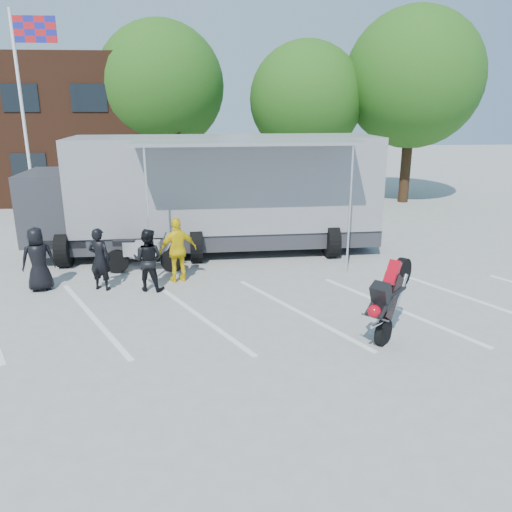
{
  "coord_description": "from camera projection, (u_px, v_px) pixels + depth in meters",
  "views": [
    {
      "loc": [
        0.84,
        -9.9,
        4.74
      ],
      "look_at": [
        1.63,
        1.34,
        1.3
      ],
      "focal_mm": 35.0,
      "sensor_mm": 36.0,
      "label": 1
    }
  ],
  "objects": [
    {
      "name": "ground",
      "position": [
        185.0,
        333.0,
        10.77
      ],
      "size": [
        100.0,
        100.0,
        0.0
      ],
      "primitive_type": "plane",
      "color": "#9E9E99",
      "rests_on": "ground"
    },
    {
      "name": "parking_bay_lines",
      "position": [
        188.0,
        314.0,
        11.72
      ],
      "size": [
        18.09,
        13.33,
        0.01
      ],
      "primitive_type": "cube",
      "rotation": [
        0.0,
        0.0,
        0.52
      ],
      "color": "white",
      "rests_on": "ground"
    },
    {
      "name": "office_building",
      "position": [
        14.0,
        129.0,
        26.26
      ],
      "size": [
        18.0,
        8.0,
        7.0
      ],
      "primitive_type": "cube",
      "color": "#482617",
      "rests_on": "ground"
    },
    {
      "name": "flagpole",
      "position": [
        28.0,
        95.0,
        18.42
      ],
      "size": [
        1.61,
        0.12,
        8.0
      ],
      "color": "white",
      "rests_on": "ground"
    },
    {
      "name": "tree_left",
      "position": [
        161.0,
        86.0,
        24.28
      ],
      "size": [
        6.12,
        6.12,
        8.64
      ],
      "color": "#382314",
      "rests_on": "ground"
    },
    {
      "name": "tree_mid",
      "position": [
        306.0,
        100.0,
        23.97
      ],
      "size": [
        5.44,
        5.44,
        7.68
      ],
      "color": "#382314",
      "rests_on": "ground"
    },
    {
      "name": "tree_right",
      "position": [
        413.0,
        79.0,
        23.55
      ],
      "size": [
        6.46,
        6.46,
        9.12
      ],
      "color": "#382314",
      "rests_on": "ground"
    },
    {
      "name": "transporter_truck",
      "position": [
        213.0,
        251.0,
        16.79
      ],
      "size": [
        12.1,
        6.28,
        3.76
      ],
      "primitive_type": null,
      "rotation": [
        0.0,
        0.0,
        0.05
      ],
      "color": "gray",
      "rests_on": "ground"
    },
    {
      "name": "parked_motorcycle",
      "position": [
        146.0,
        272.0,
        14.68
      ],
      "size": [
        2.34,
        0.8,
        1.22
      ],
      "primitive_type": null,
      "rotation": [
        0.0,
        0.0,
        1.58
      ],
      "color": "silver",
      "rests_on": "ground"
    },
    {
      "name": "stunt_bike_rider",
      "position": [
        394.0,
        334.0,
        10.73
      ],
      "size": [
        1.64,
        1.69,
        1.89
      ],
      "primitive_type": null,
      "rotation": [
        0.0,
        0.0,
        -0.75
      ],
      "color": "black",
      "rests_on": "ground"
    },
    {
      "name": "spectator_leather_a",
      "position": [
        38.0,
        259.0,
        13.03
      ],
      "size": [
        0.97,
        0.81,
        1.7
      ],
      "primitive_type": "imported",
      "rotation": [
        0.0,
        0.0,
        3.52
      ],
      "color": "black",
      "rests_on": "ground"
    },
    {
      "name": "spectator_leather_b",
      "position": [
        100.0,
        259.0,
        13.08
      ],
      "size": [
        0.71,
        0.58,
        1.68
      ],
      "primitive_type": "imported",
      "rotation": [
        0.0,
        0.0,
        2.81
      ],
      "color": "black",
      "rests_on": "ground"
    },
    {
      "name": "spectator_leather_c",
      "position": [
        148.0,
        260.0,
        13.05
      ],
      "size": [
        0.93,
        0.79,
        1.66
      ],
      "primitive_type": "imported",
      "rotation": [
        0.0,
        0.0,
        2.92
      ],
      "color": "black",
      "rests_on": "ground"
    },
    {
      "name": "spectator_hivis",
      "position": [
        178.0,
        250.0,
        13.66
      ],
      "size": [
        1.14,
        0.79,
        1.8
      ],
      "primitive_type": "imported",
      "rotation": [
        0.0,
        0.0,
        3.51
      ],
      "color": "yellow",
      "rests_on": "ground"
    }
  ]
}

